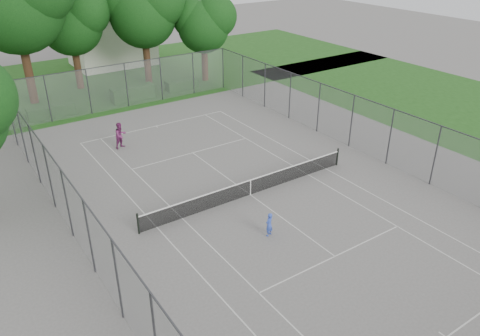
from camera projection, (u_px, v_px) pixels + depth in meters
ground at (250, 195)px, 25.10m from camera, size 120.00×120.00×0.00m
grass_far at (92, 80)px, 44.27m from camera, size 60.00×20.00×0.00m
court_markings at (250, 195)px, 25.09m from camera, size 11.03×23.83×0.01m
tennis_net at (251, 187)px, 24.86m from camera, size 12.87×0.10×1.10m
perimeter_fence at (251, 165)px, 24.27m from camera, size 18.08×34.08×3.52m
tree_far_midleft at (71, 18)px, 39.23m from camera, size 6.13×5.59×8.81m
tree_far_midright at (144, 9)px, 40.45m from camera, size 6.67×6.09×9.59m
tree_far_right at (204, 23)px, 41.78m from camera, size 5.34×4.87×7.67m
hedge_left at (51, 111)px, 35.42m from camera, size 3.40×1.02×0.85m
hedge_mid at (133, 93)px, 38.90m from camera, size 3.59×1.03×1.13m
hedge_right at (181, 84)px, 41.47m from camera, size 2.88×1.06×0.86m
house at (110, 26)px, 47.69m from camera, size 7.81×6.05×9.72m
girl_player at (269, 224)px, 21.52m from camera, size 0.51×0.41×1.20m
woman_player at (121, 135)px, 30.16m from camera, size 1.00×0.89×1.72m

